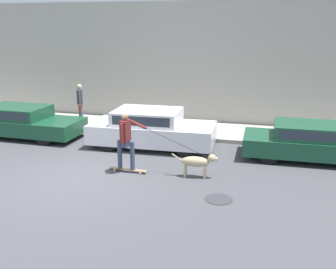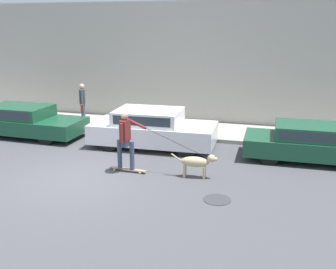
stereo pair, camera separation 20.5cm
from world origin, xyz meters
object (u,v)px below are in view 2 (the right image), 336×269
Objects in this scene: parked_car_1 at (152,129)px; skateboarder at (126,139)px; parked_car_0 at (23,121)px; parked_car_2 at (313,143)px; pedestrian_with_bag at (83,102)px; dog at (197,162)px.

skateboarder is (0.04, -2.44, 0.34)m from parked_car_1.
parked_car_0 reaches higher than parked_car_2.
dog is at bearing 120.34° from pedestrian_with_bag.
skateboarder is at bearing 107.20° from pedestrian_with_bag.
parked_car_1 is 1.02× the size of parked_car_2.
pedestrian_with_bag reaches higher than skateboarder.
parked_car_1 reaches higher than dog.
parked_car_0 is 3.65× the size of dog.
parked_car_0 is 2.46m from pedestrian_with_bag.
parked_car_0 is 5.08m from parked_car_1.
parked_car_0 is at bearing 157.89° from dog.
parked_car_0 is 5.68m from skateboarder.
parked_car_1 is at bearing 1.15° from parked_car_0.
parked_car_2 is 8.92m from pedestrian_with_bag.
parked_car_2 is 5.66m from skateboarder.
dog is at bearing -51.10° from parked_car_1.
parked_car_1 reaches higher than parked_car_0.
dog is at bearing -143.83° from parked_car_2.
skateboarder is (-2.00, -0.10, 0.53)m from dog.
parked_car_0 is 1.11× the size of parked_car_2.
parked_car_0 is at bearing 177.86° from parked_car_1.
parked_car_1 is at bearing 129.45° from pedestrian_with_bag.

